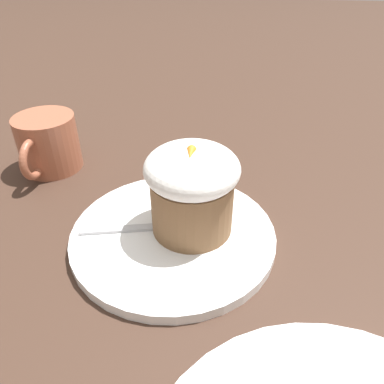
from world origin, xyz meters
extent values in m
plane|color=#3D281E|center=(0.00, 0.00, 0.00)|extent=(4.00, 4.00, 0.00)
cylinder|color=white|center=(0.00, 0.00, 0.01)|extent=(0.24, 0.24, 0.01)
cylinder|color=brown|center=(-0.01, 0.02, 0.05)|extent=(0.09, 0.09, 0.07)
ellipsoid|color=white|center=(-0.01, 0.02, 0.10)|extent=(0.11, 0.11, 0.05)
cone|color=orange|center=(0.00, 0.02, 0.12)|extent=(0.02, 0.01, 0.01)
sphere|color=green|center=(-0.01, 0.02, 0.12)|extent=(0.01, 0.01, 0.01)
cube|color=#B7B7BC|center=(0.01, -0.06, 0.02)|extent=(0.03, 0.09, 0.00)
ellipsoid|color=#B7B7BC|center=(-0.01, 0.00, 0.02)|extent=(0.05, 0.05, 0.01)
cylinder|color=#9E563D|center=(-0.14, -0.22, 0.04)|extent=(0.09, 0.09, 0.08)
torus|color=#9E563D|center=(-0.09, -0.22, 0.04)|extent=(0.06, 0.01, 0.06)
camera|label=1|loc=(0.33, 0.07, 0.31)|focal=35.00mm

